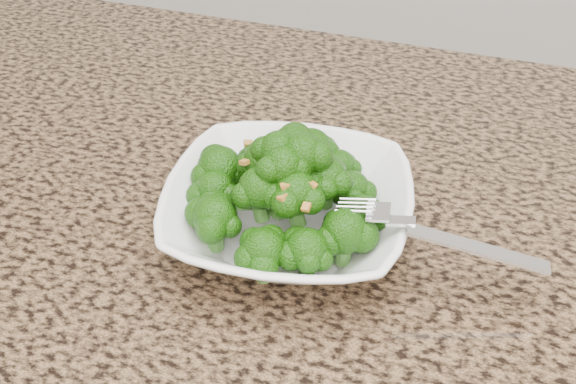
% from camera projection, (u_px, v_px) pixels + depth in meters
% --- Properties ---
extents(granite_counter, '(1.64, 1.04, 0.03)m').
position_uv_depth(granite_counter, '(416.00, 374.00, 0.56)').
color(granite_counter, brown).
rests_on(granite_counter, cabinet).
extents(bowl, '(0.25, 0.25, 0.05)m').
position_uv_depth(bowl, '(288.00, 212.00, 0.64)').
color(bowl, white).
rests_on(bowl, granite_counter).
extents(broccoli_pile, '(0.19, 0.19, 0.07)m').
position_uv_depth(broccoli_pile, '(288.00, 154.00, 0.60)').
color(broccoli_pile, '#1A4F09').
rests_on(broccoli_pile, bowl).
extents(garlic_topping, '(0.12, 0.12, 0.01)m').
position_uv_depth(garlic_topping, '(288.00, 114.00, 0.58)').
color(garlic_topping, '#B6792C').
rests_on(garlic_topping, broccoli_pile).
extents(fork, '(0.20, 0.06, 0.01)m').
position_uv_depth(fork, '(406.00, 222.00, 0.58)').
color(fork, silver).
rests_on(fork, bowl).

